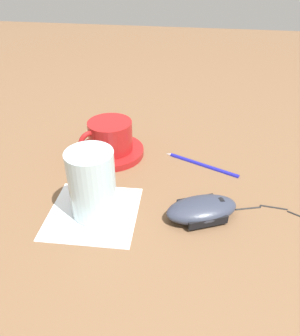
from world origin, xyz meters
The scene contains 7 objects.
ground_plane centered at (0.00, 0.00, 0.00)m, with size 3.00×3.00×0.00m, color brown.
saucer centered at (-0.12, -0.12, 0.01)m, with size 0.14×0.14×0.01m, color maroon.
coffee_cup centered at (-0.12, -0.11, 0.04)m, with size 0.10×0.10×0.06m.
computer_mouse centered at (0.04, 0.08, 0.02)m, with size 0.10×0.13×0.03m.
napkin_under_glass centered at (0.06, -0.09, 0.00)m, with size 0.14×0.14×0.00m, color white.
drinking_glass centered at (0.06, -0.09, 0.06)m, with size 0.07×0.07×0.11m, color silver.
pen centered at (-0.11, 0.08, 0.00)m, with size 0.07×0.15×0.01m.
Camera 1 is at (0.45, 0.07, 0.36)m, focal length 35.00 mm.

